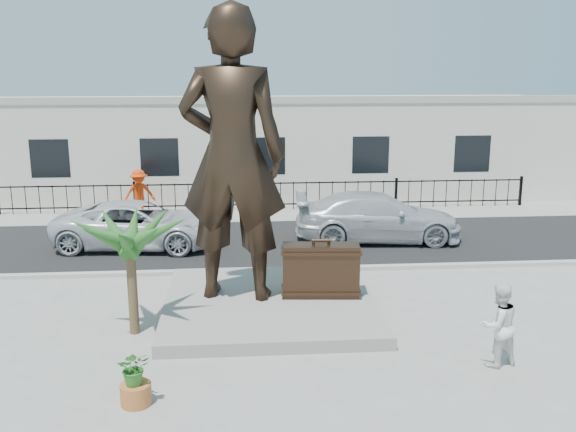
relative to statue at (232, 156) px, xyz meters
name	(u,v)px	position (x,y,z in m)	size (l,w,h in m)	color
ground	(295,334)	(1.37, -1.82, -3.86)	(100.00, 100.00, 0.00)	#9E9991
street	(274,240)	(1.37, 6.18, -3.85)	(40.00, 7.00, 0.01)	black
curb	(281,270)	(1.37, 2.68, -3.80)	(40.00, 0.25, 0.12)	#A5A399
far_sidewalk	(269,214)	(1.37, 10.18, -3.85)	(40.00, 2.50, 0.02)	#9E9991
plinth	(270,304)	(0.87, -0.32, -3.71)	(5.20, 5.20, 0.30)	gray
fence	(267,196)	(1.37, 10.98, -3.26)	(22.00, 0.10, 1.20)	black
building	(263,146)	(1.37, 15.18, -1.66)	(28.00, 7.00, 4.40)	silver
statue	(232,156)	(0.00, 0.00, 0.00)	(2.59, 1.70, 7.12)	black
suitcase	(321,270)	(2.16, -0.20, -2.89)	(1.91, 0.61, 1.34)	#332115
tourist	(498,325)	(5.33, -3.70, -2.98)	(0.85, 0.66, 1.75)	white
car_white	(138,225)	(-3.24, 5.74, -3.08)	(2.53, 5.50, 1.53)	silver
car_silver	(378,217)	(4.96, 5.91, -3.02)	(2.33, 5.72, 1.66)	#B5B7BA
worker	(139,193)	(-3.80, 10.06, -2.87)	(1.25, 0.72, 1.93)	red
palm_tree	(135,333)	(-2.30, -1.48, -3.86)	(1.80, 1.80, 3.20)	#23541E
planter	(136,394)	(-1.79, -4.70, -3.66)	(0.56, 0.56, 0.40)	#AB5F2D
shrub	(134,368)	(-1.79, -4.70, -3.13)	(0.58, 0.50, 0.65)	#2D6E24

